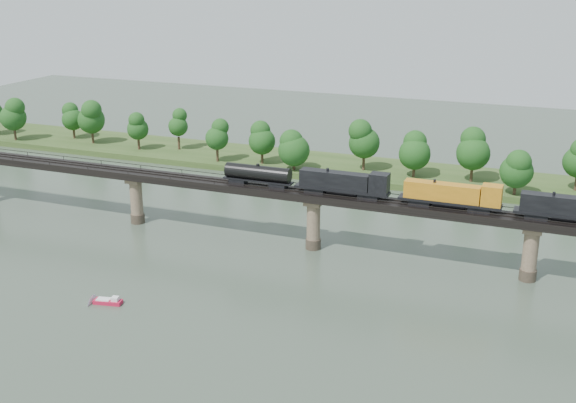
% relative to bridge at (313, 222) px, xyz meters
% --- Properties ---
extents(ground, '(400.00, 400.00, 0.00)m').
position_rel_bridge_xyz_m(ground, '(0.00, -30.00, -5.46)').
color(ground, '#324033').
rests_on(ground, ground).
extents(far_bank, '(300.00, 24.00, 1.60)m').
position_rel_bridge_xyz_m(far_bank, '(0.00, 55.00, -4.66)').
color(far_bank, '#2E461C').
rests_on(far_bank, ground).
extents(bridge, '(236.00, 30.00, 11.50)m').
position_rel_bridge_xyz_m(bridge, '(0.00, 0.00, 0.00)').
color(bridge, '#473A2D').
rests_on(bridge, ground).
extents(bridge_superstructure, '(220.00, 4.90, 0.75)m').
position_rel_bridge_xyz_m(bridge_superstructure, '(0.00, 0.00, 6.33)').
color(bridge_superstructure, black).
rests_on(bridge_superstructure, bridge).
extents(far_treeline, '(289.06, 17.54, 13.60)m').
position_rel_bridge_xyz_m(far_treeline, '(-8.21, 50.52, 3.37)').
color(far_treeline, '#382619').
rests_on(far_treeline, far_bank).
extents(freight_train, '(73.35, 2.86, 5.05)m').
position_rel_bridge_xyz_m(freight_train, '(19.05, -0.00, 8.45)').
color(freight_train, black).
rests_on(freight_train, bridge).
extents(motorboat, '(4.86, 2.54, 1.30)m').
position_rel_bridge_xyz_m(motorboat, '(-22.94, -35.08, -5.02)').
color(motorboat, '#BC1536').
rests_on(motorboat, ground).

